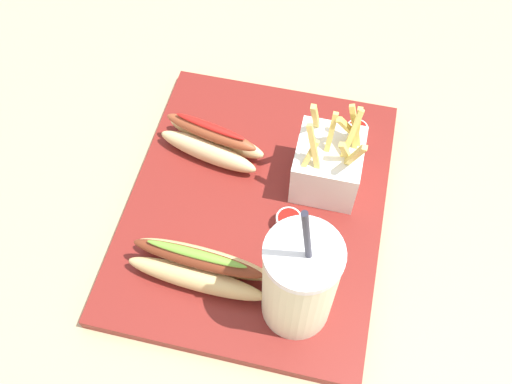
# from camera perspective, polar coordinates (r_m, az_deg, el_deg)

# --- Properties ---
(ground_plane) EXTENTS (2.40, 2.40, 0.02)m
(ground_plane) POSITION_cam_1_polar(r_m,az_deg,el_deg) (0.82, 0.00, -2.20)
(ground_plane) COLOR tan
(food_tray) EXTENTS (0.44, 0.35, 0.02)m
(food_tray) POSITION_cam_1_polar(r_m,az_deg,el_deg) (0.80, 0.00, -1.50)
(food_tray) COLOR maroon
(food_tray) RESTS_ON ground_plane
(soda_cup) EXTENTS (0.09, 0.09, 0.26)m
(soda_cup) POSITION_cam_1_polar(r_m,az_deg,el_deg) (0.65, 4.40, -9.05)
(soda_cup) COLOR beige
(soda_cup) RESTS_ON food_tray
(fries_basket) EXTENTS (0.09, 0.09, 0.15)m
(fries_basket) POSITION_cam_1_polar(r_m,az_deg,el_deg) (0.78, 7.28, 2.82)
(fries_basket) COLOR white
(fries_basket) RESTS_ON food_tray
(hot_dog_1) EXTENTS (0.09, 0.16, 0.07)m
(hot_dog_1) POSITION_cam_1_polar(r_m,az_deg,el_deg) (0.82, -4.48, 5.08)
(hot_dog_1) COLOR #E5C689
(hot_dog_1) RESTS_ON food_tray
(hot_dog_2) EXTENTS (0.07, 0.19, 0.07)m
(hot_dog_2) POSITION_cam_1_polar(r_m,az_deg,el_deg) (0.72, -5.76, -7.49)
(hot_dog_2) COLOR #DBB775
(hot_dog_2) RESTS_ON food_tray
(ketchup_cup_1) EXTENTS (0.04, 0.04, 0.02)m
(ketchup_cup_1) POSITION_cam_1_polar(r_m,az_deg,el_deg) (0.77, 3.31, -2.96)
(ketchup_cup_1) COLOR white
(ketchup_cup_1) RESTS_ON food_tray
(ketchup_cup_2) EXTENTS (0.03, 0.03, 0.02)m
(ketchup_cup_2) POSITION_cam_1_polar(r_m,az_deg,el_deg) (0.87, 10.12, 6.15)
(ketchup_cup_2) COLOR white
(ketchup_cup_2) RESTS_ON food_tray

